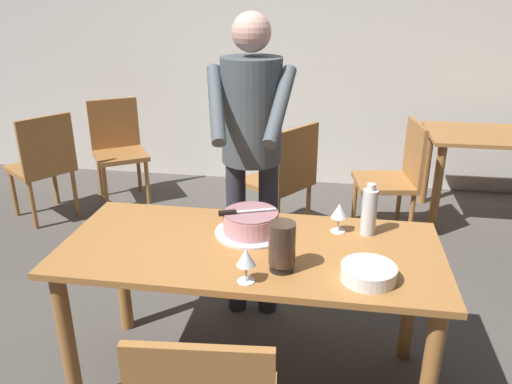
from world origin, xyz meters
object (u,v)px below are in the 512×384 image
at_px(wine_glass_far, 246,258).
at_px(background_table, 489,153).
at_px(cake_knife, 236,212).
at_px(plate_stack, 368,273).
at_px(person_cutting_cake, 252,139).
at_px(main_dining_table, 250,269).
at_px(wine_glass_near, 339,212).
at_px(water_bottle, 369,211).
at_px(background_chair_1, 43,163).
at_px(cake_on_platter, 251,223).
at_px(background_chair_0, 395,175).
at_px(hurricane_lamp, 282,246).
at_px(background_chair_2, 118,146).
at_px(background_chair_3, 284,177).

distance_m(wine_glass_far, background_table, 2.96).
height_order(cake_knife, wine_glass_far, wine_glass_far).
distance_m(plate_stack, background_table, 2.65).
xyz_separation_m(person_cutting_cake, background_table, (1.69, 1.62, -0.50)).
height_order(main_dining_table, wine_glass_near, wine_glass_near).
xyz_separation_m(wine_glass_near, water_bottle, (0.14, -0.00, 0.01)).
xyz_separation_m(water_bottle, background_chair_1, (-2.52, 1.42, -0.37)).
distance_m(cake_on_platter, background_table, 2.64).
bearing_deg(wine_glass_far, background_chair_1, 136.68).
height_order(person_cutting_cake, background_chair_0, person_cutting_cake).
relative_size(wine_glass_near, background_table, 0.14).
height_order(plate_stack, water_bottle, water_bottle).
relative_size(wine_glass_far, hurricane_lamp, 0.69).
height_order(plate_stack, background_chair_2, background_chair_2).
height_order(cake_on_platter, cake_knife, cake_knife).
bearing_deg(cake_on_platter, person_cutting_cake, 99.09).
xyz_separation_m(water_bottle, background_chair_3, (-0.54, 1.41, -0.37)).
xyz_separation_m(main_dining_table, wine_glass_near, (0.39, 0.21, 0.22)).
height_order(wine_glass_near, hurricane_lamp, hurricane_lamp).
height_order(cake_on_platter, background_chair_2, background_chair_2).
bearing_deg(background_chair_2, main_dining_table, -53.86).
distance_m(wine_glass_far, background_chair_1, 2.82).
distance_m(main_dining_table, background_chair_1, 2.58).
height_order(wine_glass_far, background_chair_2, background_chair_2).
bearing_deg(main_dining_table, background_chair_2, 126.14).
bearing_deg(cake_knife, wine_glass_near, 13.09).
distance_m(wine_glass_far, background_chair_2, 2.97).
distance_m(background_chair_0, background_chair_1, 2.83).
bearing_deg(background_chair_1, wine_glass_far, -43.32).
bearing_deg(background_chair_2, background_chair_0, -8.88).
bearing_deg(plate_stack, cake_knife, 153.00).
bearing_deg(background_table, background_chair_1, -170.83).
bearing_deg(background_chair_2, hurricane_lamp, -53.40).
relative_size(plate_stack, water_bottle, 0.88).
bearing_deg(wine_glass_far, cake_knife, 106.82).
bearing_deg(background_chair_1, background_chair_2, 52.61).
xyz_separation_m(background_chair_0, background_chair_2, (-2.41, 0.38, 0.00)).
xyz_separation_m(plate_stack, background_table, (1.09, 2.41, -0.20)).
bearing_deg(hurricane_lamp, wine_glass_near, 59.98).
height_order(background_chair_2, background_chair_3, same).
height_order(water_bottle, background_table, water_bottle).
height_order(hurricane_lamp, background_chair_3, hurricane_lamp).
bearing_deg(background_chair_2, cake_knife, -54.08).
bearing_deg(person_cutting_cake, background_chair_3, 85.88).
height_order(cake_on_platter, background_chair_3, background_chair_3).
bearing_deg(background_table, background_chair_3, -159.98).
bearing_deg(wine_glass_near, background_chair_2, 135.15).
bearing_deg(cake_knife, person_cutting_cake, 90.81).
distance_m(background_chair_0, background_chair_2, 2.43).
distance_m(water_bottle, background_chair_2, 2.90).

